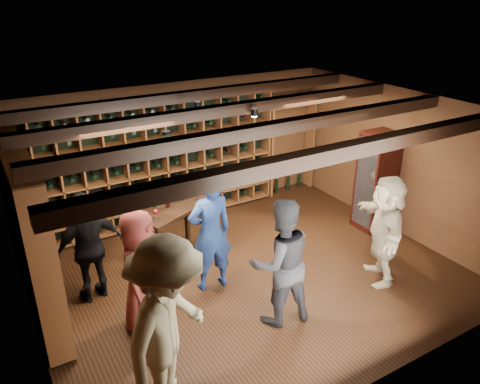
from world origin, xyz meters
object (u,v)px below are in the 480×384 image
display_cabinet (376,183)px  guest_beige (385,229)px  man_blue_shirt (210,233)px  guest_woman_black (90,247)px  man_grey_suit (280,262)px  guest_red_floral (141,271)px  guest_khaki (169,331)px  tasting_table (173,214)px

display_cabinet → guest_beige: display_cabinet is taller
man_blue_shirt → guest_woman_black: bearing=-18.3°
display_cabinet → man_grey_suit: size_ratio=1.02×
display_cabinet → man_blue_shirt: 3.35m
display_cabinet → guest_woman_black: (-4.87, 0.44, -0.06)m
man_grey_suit → guest_red_floral: man_grey_suit is taller
guest_woman_black → guest_khaki: 2.35m
man_grey_suit → tasting_table: size_ratio=1.22×
guest_red_floral → guest_beige: guest_beige is taller
man_blue_shirt → guest_red_floral: man_blue_shirt is taller
display_cabinet → man_grey_suit: 3.18m
man_grey_suit → guest_woman_black: size_ratio=1.08×
guest_khaki → tasting_table: guest_khaki is taller
display_cabinet → guest_red_floral: 4.50m
display_cabinet → man_blue_shirt: bearing=-177.3°
tasting_table → guest_khaki: bearing=-137.3°
guest_woman_black → tasting_table: 1.38m
guest_red_floral → guest_woman_black: guest_red_floral is taller
man_blue_shirt → tasting_table: man_blue_shirt is taller
guest_beige → tasting_table: bearing=-98.4°
man_blue_shirt → guest_woman_black: man_blue_shirt is taller
man_grey_suit → guest_khaki: bearing=29.9°
man_blue_shirt → man_grey_suit: size_ratio=1.02×
guest_red_floral → display_cabinet: bearing=-49.3°
guest_beige → guest_khaki: bearing=-49.0°
man_grey_suit → guest_khaki: guest_khaki is taller
man_grey_suit → guest_woman_black: (-1.94, 1.70, -0.06)m
guest_woman_black → guest_khaki: (0.18, -2.33, 0.21)m
display_cabinet → guest_beige: (-1.09, -1.26, -0.03)m
man_grey_suit → display_cabinet: bearing=-146.8°
display_cabinet → man_grey_suit: (-2.93, -1.26, 0.00)m
guest_woman_black → guest_red_floral: bearing=103.0°
display_cabinet → guest_khaki: (-4.68, -1.89, 0.15)m
guest_khaki → man_grey_suit: bearing=-21.5°
man_blue_shirt → display_cabinet: bearing=-174.2°
display_cabinet → guest_woman_black: display_cabinet is taller
guest_woman_black → guest_beige: (3.77, -1.70, 0.02)m
guest_woman_black → guest_khaki: guest_khaki is taller
man_blue_shirt → guest_beige: (2.25, -1.10, -0.05)m
guest_khaki → guest_beige: guest_khaki is taller
man_grey_suit → guest_beige: man_grey_suit is taller
guest_woman_black → tasting_table: (1.35, 0.30, 0.04)m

